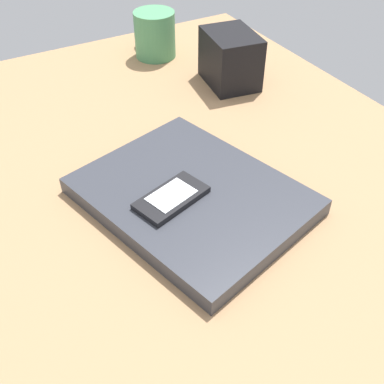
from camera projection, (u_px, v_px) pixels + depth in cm
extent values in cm
cube|color=#9E7751|center=(216.00, 192.00, 72.79)|extent=(120.00, 80.00, 3.00)
cube|color=#33353D|center=(192.00, 196.00, 67.93)|extent=(36.26, 31.71, 2.52)
cube|color=black|center=(171.00, 198.00, 65.06)|extent=(8.17, 11.38, 0.87)
cube|color=white|center=(171.00, 195.00, 64.73)|extent=(5.90, 7.31, 0.14)
cube|color=black|center=(230.00, 59.00, 93.25)|extent=(13.41, 10.86, 10.34)
cylinder|color=#4C9360|center=(155.00, 35.00, 102.98)|extent=(8.95, 8.95, 9.86)
torus|color=#4C9360|center=(145.00, 27.00, 106.20)|extent=(6.42, 0.90, 6.42)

